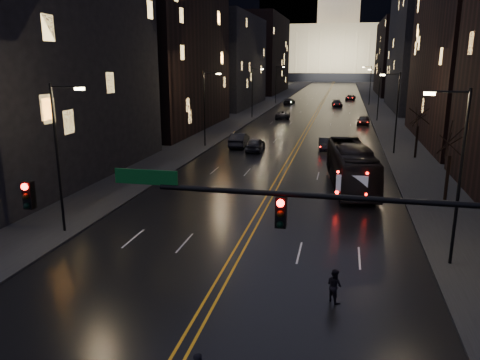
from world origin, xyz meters
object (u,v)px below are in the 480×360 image
Objects in this scene: receding_car_a at (326,144)px; pedestrian_b at (334,285)px; bus at (351,166)px; oncoming_car_b at (239,140)px; traffic_signal at (359,233)px; oncoming_car_a at (255,144)px.

receding_car_a is 2.82× the size of pedestrian_b.
oncoming_car_b is at bearing 122.20° from bus.
pedestrian_b is (1.83, -36.03, 0.05)m from receding_car_a.
traffic_signal reaches higher than bus.
oncoming_car_a is at bearing -28.16° from pedestrian_b.
receding_car_a is at bearing 92.56° from bus.
bus is at bearing 126.22° from oncoming_car_a.
pedestrian_b is at bearing 97.24° from traffic_signal.
oncoming_car_a is 35.01m from pedestrian_b.
traffic_signal reaches higher than oncoming_car_a.
receding_car_a is at bearing 93.43° from traffic_signal.
oncoming_car_b is at bearing 174.37° from receding_car_a.
bus is 2.69× the size of oncoming_car_a.
oncoming_car_a is at bearing 105.11° from traffic_signal.
receding_car_a is 36.07m from pedestrian_b.
traffic_signal is 1.39× the size of bus.
traffic_signal is 41.34m from receding_car_a.
traffic_signal is 4.01× the size of receding_car_a.
oncoming_car_b is 3.42× the size of pedestrian_b.
oncoming_car_a is at bearing -168.76° from receding_car_a.
pedestrian_b is (9.79, -33.61, -0.03)m from oncoming_car_a.
oncoming_car_b is 10.41m from receding_car_a.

